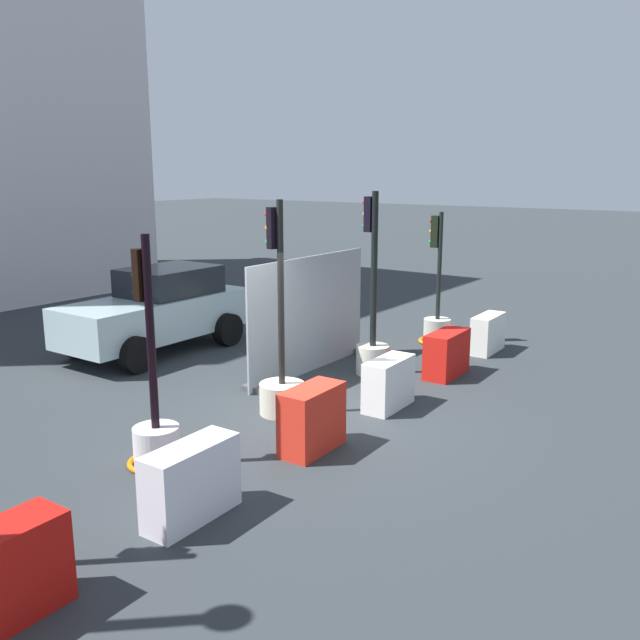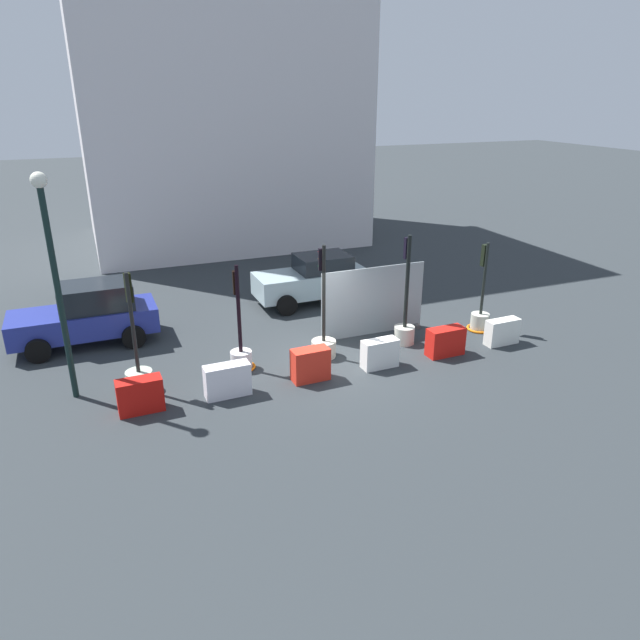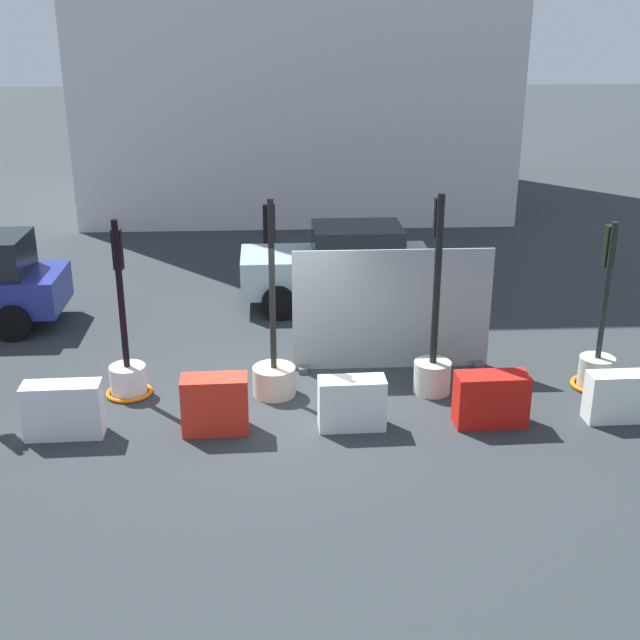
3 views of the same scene
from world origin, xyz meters
name	(u,v)px [view 1 (image 1 of 3)]	position (x,y,z in m)	size (l,w,h in m)	color
ground_plane	(305,416)	(0.00, 0.00, 0.00)	(120.00, 120.00, 0.00)	#2C3235
traffic_light_1	(155,427)	(-2.48, 0.52, 0.50)	(0.76, 0.76, 2.94)	silver
traffic_light_2	(281,379)	(-0.09, 0.39, 0.55)	(0.70, 0.70, 3.27)	beige
traffic_light_3	(373,338)	(2.51, 0.33, 0.67)	(0.61, 0.61, 3.32)	beige
traffic_light_4	(437,321)	(5.27, 0.38, 0.49)	(0.79, 0.79, 2.83)	#B5B9A8
construction_barrier_0	(3,575)	(-5.28, -0.84, 0.42)	(1.07, 0.48, 0.84)	red
construction_barrier_1	(191,482)	(-3.19, -0.86, 0.42)	(1.14, 0.45, 0.84)	white
construction_barrier_2	(312,419)	(-0.97, -0.84, 0.44)	(0.99, 0.49, 0.88)	red
construction_barrier_3	(389,384)	(1.07, -0.83, 0.40)	(1.02, 0.45, 0.80)	white
construction_barrier_4	(447,354)	(3.19, -0.84, 0.41)	(1.10, 0.49, 0.82)	red
construction_barrier_5	(488,334)	(5.20, -0.81, 0.39)	(1.06, 0.41, 0.78)	white
car_silver_hatchback	(158,310)	(1.33, 4.79, 0.86)	(4.02, 2.04, 1.71)	#A3BBC0
site_fence_panel	(309,317)	(1.96, 1.37, 1.03)	(3.45, 0.50, 2.16)	#919DA0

